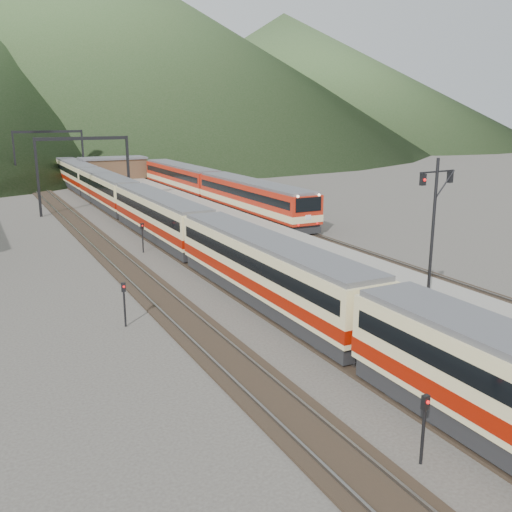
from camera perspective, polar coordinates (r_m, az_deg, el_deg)
track_main at (r=49.75m, az=-9.93°, el=1.98°), size 2.60×200.00×0.23m
track_far at (r=48.55m, az=-15.56°, el=1.37°), size 2.60×200.00×0.23m
track_second at (r=54.19m, az=1.74°, el=3.17°), size 2.60×200.00×0.23m
platform at (r=49.76m, az=-3.09°, el=2.68°), size 8.00×100.00×1.00m
gantry_near at (r=62.77m, az=-16.87°, el=9.17°), size 9.55×0.25×8.00m
gantry_far at (r=87.41m, az=-20.00°, el=10.15°), size 9.55×0.25×8.00m
station_shed at (r=87.19m, az=-14.10°, el=8.57°), size 9.40×4.40×3.10m
hill_b at (r=242.17m, az=-17.61°, el=19.91°), size 220.00×220.00×75.00m
hill_c at (r=250.11m, az=2.74°, el=17.44°), size 160.00×160.00×50.00m
main_train at (r=48.32m, az=-9.61°, el=3.84°), size 2.73×93.69×3.33m
second_train at (r=67.04m, az=-4.42°, el=7.00°), size 3.07×41.74×3.74m
signal_mast at (r=26.92m, az=17.31°, el=3.15°), size 2.20×0.39×7.42m
short_signal_a at (r=18.31m, az=16.45°, el=-15.47°), size 0.23×0.17×2.27m
short_signal_b at (r=44.00m, az=-11.29°, el=2.20°), size 0.27×0.24×2.27m
short_signal_c at (r=28.86m, az=-13.05°, el=-4.17°), size 0.25×0.20×2.27m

